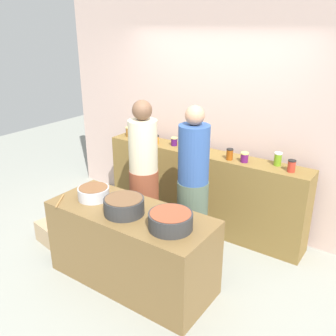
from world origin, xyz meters
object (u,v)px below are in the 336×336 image
at_px(preserve_jar_3, 184,143).
at_px(preserve_jar_6, 278,159).
at_px(cooking_pot_left, 94,193).
at_px(cooking_pot_center, 124,206).
at_px(cook_with_tongs, 144,182).
at_px(preserve_jar_5, 244,157).
at_px(bread_crate, 56,232).
at_px(wooden_spoon, 60,201).
at_px(cooking_pot_right, 171,221).
at_px(preserve_jar_0, 129,132).
at_px(preserve_jar_7, 292,166).
at_px(preserve_jar_4, 230,154).
at_px(cook_in_cap, 193,196).
at_px(preserve_jar_2, 174,141).
at_px(preserve_jar_1, 156,140).

relative_size(preserve_jar_3, preserve_jar_6, 0.73).
bearing_deg(preserve_jar_6, cooking_pot_left, -133.78).
height_order(cooking_pot_center, cook_with_tongs, cook_with_tongs).
distance_m(preserve_jar_5, bread_crate, 2.44).
distance_m(cooking_pot_center, wooden_spoon, 0.73).
height_order(preserve_jar_3, cook_with_tongs, cook_with_tongs).
height_order(cooking_pot_left, cooking_pot_right, cooking_pot_right).
distance_m(preserve_jar_5, cooking_pot_right, 1.41).
bearing_deg(cook_with_tongs, bread_crate, -146.98).
distance_m(preserve_jar_0, preserve_jar_3, 0.91).
xyz_separation_m(wooden_spoon, cook_with_tongs, (0.39, 0.90, -0.02)).
xyz_separation_m(preserve_jar_7, cooking_pot_right, (-0.60, -1.41, -0.20)).
distance_m(preserve_jar_0, preserve_jar_4, 1.59).
bearing_deg(preserve_jar_5, preserve_jar_0, 178.46).
bearing_deg(cook_in_cap, preserve_jar_6, 54.92).
xyz_separation_m(preserve_jar_0, cook_with_tongs, (0.85, -0.76, -0.29)).
relative_size(preserve_jar_7, cooking_pot_left, 0.41).
bearing_deg(preserve_jar_2, cooking_pot_center, -74.24).
bearing_deg(preserve_jar_2, cooking_pot_left, -92.22).
relative_size(preserve_jar_0, cooking_pot_left, 0.41).
distance_m(preserve_jar_5, cook_in_cap, 0.81).
relative_size(preserve_jar_1, cook_with_tongs, 0.07).
relative_size(preserve_jar_5, wooden_spoon, 0.41).
bearing_deg(cooking_pot_left, preserve_jar_7, 40.57).
bearing_deg(preserve_jar_7, preserve_jar_3, 177.73).
xyz_separation_m(cook_with_tongs, cook_in_cap, (0.67, -0.02, 0.01)).
xyz_separation_m(preserve_jar_3, cook_with_tongs, (-0.05, -0.77, -0.28)).
distance_m(preserve_jar_2, cooking_pot_left, 1.43).
relative_size(cooking_pot_right, cook_in_cap, 0.22).
relative_size(preserve_jar_1, cook_in_cap, 0.07).
bearing_deg(preserve_jar_0, preserve_jar_6, 1.80).
relative_size(cooking_pot_center, wooden_spoon, 1.38).
xyz_separation_m(cooking_pot_center, cook_with_tongs, (-0.32, 0.71, -0.09)).
distance_m(preserve_jar_0, preserve_jar_7, 2.30).
relative_size(preserve_jar_0, cook_with_tongs, 0.08).
bearing_deg(preserve_jar_2, cook_in_cap, -45.80).
xyz_separation_m(wooden_spoon, cook_in_cap, (1.05, 0.88, -0.01)).
bearing_deg(preserve_jar_2, wooden_spoon, -99.90).
xyz_separation_m(preserve_jar_1, cooking_pot_center, (0.66, -1.39, -0.19)).
bearing_deg(bread_crate, cooking_pot_left, -3.42).
height_order(preserve_jar_6, cooking_pot_center, preserve_jar_6).
xyz_separation_m(preserve_jar_5, bread_crate, (-1.83, -1.31, -0.96)).
relative_size(preserve_jar_1, preserve_jar_5, 1.02).
bearing_deg(cooking_pot_center, preserve_jar_6, 58.60).
xyz_separation_m(preserve_jar_7, wooden_spoon, (-1.83, -1.62, -0.27)).
height_order(preserve_jar_1, preserve_jar_5, preserve_jar_1).
relative_size(preserve_jar_2, cooking_pot_left, 0.33).
bearing_deg(preserve_jar_4, wooden_spoon, -125.30).
bearing_deg(cooking_pot_right, preserve_jar_2, 122.81).
bearing_deg(preserve_jar_6, cooking_pot_center, -121.40).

